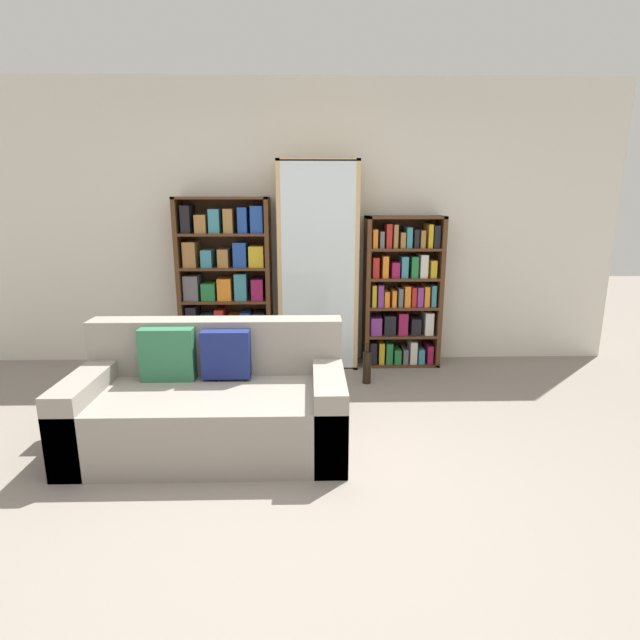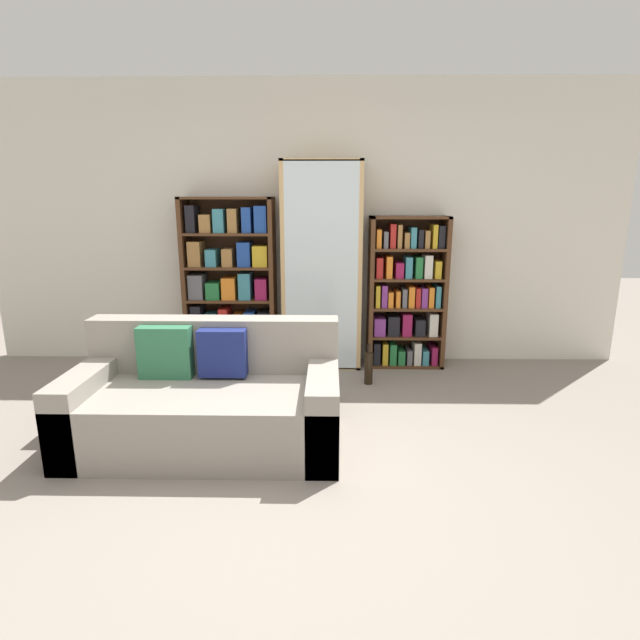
{
  "view_description": "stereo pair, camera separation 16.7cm",
  "coord_description": "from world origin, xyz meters",
  "px_view_note": "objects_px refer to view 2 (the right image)",
  "views": [
    {
      "loc": [
        0.09,
        -2.38,
        1.61
      ],
      "look_at": [
        0.18,
        1.51,
        0.66
      ],
      "focal_mm": 28.0,
      "sensor_mm": 36.0,
      "label": 1
    },
    {
      "loc": [
        0.26,
        -2.38,
        1.61
      ],
      "look_at": [
        0.18,
        1.51,
        0.66
      ],
      "focal_mm": 28.0,
      "sensor_mm": 36.0,
      "label": 2
    }
  ],
  "objects_px": {
    "bookshelf_left": "(230,284)",
    "wine_bottle": "(369,368)",
    "couch": "(207,402)",
    "bookshelf_right": "(406,295)",
    "display_cabinet": "(322,267)"
  },
  "relations": [
    {
      "from": "bookshelf_right",
      "to": "wine_bottle",
      "type": "distance_m",
      "value": 0.87
    },
    {
      "from": "bookshelf_right",
      "to": "couch",
      "type": "bearing_deg",
      "value": -133.31
    },
    {
      "from": "bookshelf_right",
      "to": "wine_bottle",
      "type": "relative_size",
      "value": 3.95
    },
    {
      "from": "couch",
      "to": "wine_bottle",
      "type": "bearing_deg",
      "value": 43.35
    },
    {
      "from": "couch",
      "to": "bookshelf_left",
      "type": "distance_m",
      "value": 1.74
    },
    {
      "from": "bookshelf_right",
      "to": "wine_bottle",
      "type": "xyz_separation_m",
      "value": [
        -0.39,
        -0.55,
        -0.55
      ]
    },
    {
      "from": "bookshelf_left",
      "to": "wine_bottle",
      "type": "height_order",
      "value": "bookshelf_left"
    },
    {
      "from": "bookshelf_left",
      "to": "wine_bottle",
      "type": "relative_size",
      "value": 4.42
    },
    {
      "from": "couch",
      "to": "wine_bottle",
      "type": "relative_size",
      "value": 4.75
    },
    {
      "from": "couch",
      "to": "wine_bottle",
      "type": "height_order",
      "value": "couch"
    },
    {
      "from": "bookshelf_left",
      "to": "bookshelf_right",
      "type": "height_order",
      "value": "bookshelf_left"
    },
    {
      "from": "bookshelf_right",
      "to": "bookshelf_left",
      "type": "bearing_deg",
      "value": 179.99
    },
    {
      "from": "couch",
      "to": "bookshelf_right",
      "type": "distance_m",
      "value": 2.31
    },
    {
      "from": "display_cabinet",
      "to": "bookshelf_right",
      "type": "bearing_deg",
      "value": 1.11
    },
    {
      "from": "couch",
      "to": "bookshelf_left",
      "type": "relative_size",
      "value": 1.07
    }
  ]
}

